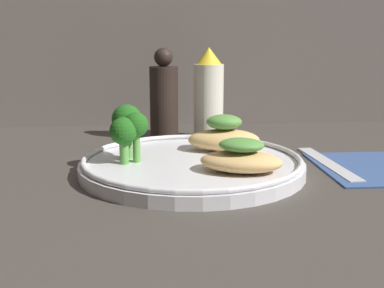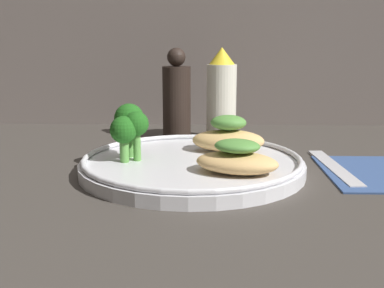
{
  "view_description": "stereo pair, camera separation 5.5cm",
  "coord_description": "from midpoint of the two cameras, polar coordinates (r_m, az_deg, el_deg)",
  "views": [
    {
      "loc": [
        -4.12,
        -53.9,
        15.48
      ],
      "look_at": [
        0.0,
        0.0,
        3.4
      ],
      "focal_mm": 45.0,
      "sensor_mm": 36.0,
      "label": 1
    },
    {
      "loc": [
        1.41,
        -54.04,
        15.48
      ],
      "look_at": [
        0.0,
        0.0,
        3.4
      ],
      "focal_mm": 45.0,
      "sensor_mm": 36.0,
      "label": 2
    }
  ],
  "objects": [
    {
      "name": "plate",
      "position": [
        0.56,
        2.84,
        -2.44
      ],
      "size": [
        26.04,
        26.04,
        2.0
      ],
      "color": "silver",
      "rests_on": "ground_plane"
    },
    {
      "name": "ground_plane",
      "position": [
        0.56,
        2.82,
        -3.91
      ],
      "size": [
        180.0,
        180.0,
        1.0
      ],
      "primitive_type": "cube",
      "color": "#3D3833"
    },
    {
      "name": "fork",
      "position": [
        0.61,
        19.01,
        -2.52
      ],
      "size": [
        2.75,
        16.17,
        0.6
      ],
      "color": "silver",
      "rests_on": "ground_plane"
    },
    {
      "name": "sauce_bottle",
      "position": [
        0.73,
        5.67,
        5.66
      ],
      "size": [
        4.52,
        4.52,
        13.98
      ],
      "color": "silver",
      "rests_on": "ground_plane"
    },
    {
      "name": "grilled_meat_front",
      "position": [
        0.51,
        8.46,
        -1.86
      ],
      "size": [
        9.95,
        7.66,
        3.62
      ],
      "color": "tan",
      "rests_on": "plate"
    },
    {
      "name": "pepper_grinder",
      "position": [
        0.73,
        0.33,
        5.35
      ],
      "size": [
        4.29,
        4.29,
        13.91
      ],
      "color": "black",
      "rests_on": "ground_plane"
    },
    {
      "name": "grilled_meat_middle",
      "position": [
        0.6,
        6.94,
        0.8
      ],
      "size": [
        9.48,
        5.68,
        4.61
      ],
      "color": "tan",
      "rests_on": "plate"
    },
    {
      "name": "broccoli_bunch",
      "position": [
        0.56,
        -4.65,
        2.23
      ],
      "size": [
        4.36,
        5.83,
        6.43
      ],
      "color": "#569942",
      "rests_on": "plate"
    }
  ]
}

